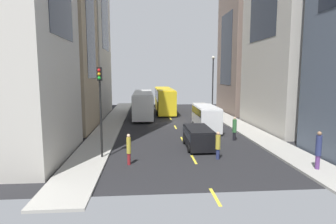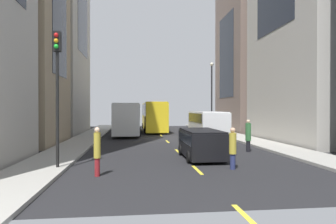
{
  "view_description": "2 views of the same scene",
  "coord_description": "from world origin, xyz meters",
  "px_view_note": "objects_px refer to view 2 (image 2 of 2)",
  "views": [
    {
      "loc": [
        -3.27,
        -33.66,
        5.82
      ],
      "look_at": [
        -0.78,
        -2.55,
        1.64
      ],
      "focal_mm": 30.38,
      "sensor_mm": 36.0,
      "label": 1
    },
    {
      "loc": [
        -2.88,
        -28.35,
        2.77
      ],
      "look_at": [
        0.42,
        0.28,
        2.5
      ],
      "focal_mm": 32.07,
      "sensor_mm": 36.0,
      "label": 2
    }
  ],
  "objects_px": {
    "city_bus_white": "(127,116)",
    "car_black_0": "(201,142)",
    "traffic_light_near_corner": "(57,73)",
    "pedestrian_walking_far": "(233,147)",
    "pedestrian_crossing_mid": "(97,150)",
    "delivery_van_white": "(208,125)",
    "pedestrian_crossing_near": "(248,135)",
    "streetcar_yellow": "(153,114)"
  },
  "relations": [
    {
      "from": "delivery_van_white",
      "to": "car_black_0",
      "type": "distance_m",
      "value": 6.87
    },
    {
      "from": "streetcar_yellow",
      "to": "pedestrian_crossing_near",
      "type": "bearing_deg",
      "value": -76.46
    },
    {
      "from": "city_bus_white",
      "to": "car_black_0",
      "type": "bearing_deg",
      "value": -75.66
    },
    {
      "from": "delivery_van_white",
      "to": "pedestrian_walking_far",
      "type": "bearing_deg",
      "value": -97.34
    },
    {
      "from": "city_bus_white",
      "to": "pedestrian_walking_far",
      "type": "bearing_deg",
      "value": -75.72
    },
    {
      "from": "city_bus_white",
      "to": "pedestrian_crossing_mid",
      "type": "xyz_separation_m",
      "value": [
        -0.78,
        -21.36,
        -0.91
      ]
    },
    {
      "from": "streetcar_yellow",
      "to": "pedestrian_crossing_mid",
      "type": "height_order",
      "value": "streetcar_yellow"
    },
    {
      "from": "delivery_van_white",
      "to": "pedestrian_crossing_mid",
      "type": "bearing_deg",
      "value": -124.93
    },
    {
      "from": "car_black_0",
      "to": "traffic_light_near_corner",
      "type": "distance_m",
      "value": 8.33
    },
    {
      "from": "streetcar_yellow",
      "to": "pedestrian_crossing_near",
      "type": "distance_m",
      "value": 20.76
    },
    {
      "from": "pedestrian_crossing_mid",
      "to": "city_bus_white",
      "type": "bearing_deg",
      "value": 178.87
    },
    {
      "from": "pedestrian_walking_far",
      "to": "pedestrian_crossing_near",
      "type": "xyz_separation_m",
      "value": [
        2.87,
        5.38,
        0.08
      ]
    },
    {
      "from": "car_black_0",
      "to": "pedestrian_crossing_near",
      "type": "bearing_deg",
      "value": 31.94
    },
    {
      "from": "pedestrian_walking_far",
      "to": "traffic_light_near_corner",
      "type": "height_order",
      "value": "traffic_light_near_corner"
    },
    {
      "from": "car_black_0",
      "to": "traffic_light_near_corner",
      "type": "height_order",
      "value": "traffic_light_near_corner"
    },
    {
      "from": "city_bus_white",
      "to": "pedestrian_crossing_near",
      "type": "distance_m",
      "value": 17.28
    },
    {
      "from": "delivery_van_white",
      "to": "pedestrian_crossing_mid",
      "type": "distance_m",
      "value": 12.7
    },
    {
      "from": "delivery_van_white",
      "to": "pedestrian_walking_far",
      "type": "height_order",
      "value": "delivery_van_white"
    },
    {
      "from": "city_bus_white",
      "to": "delivery_van_white",
      "type": "relative_size",
      "value": 2.4
    },
    {
      "from": "car_black_0",
      "to": "pedestrian_walking_far",
      "type": "relative_size",
      "value": 2.26
    },
    {
      "from": "city_bus_white",
      "to": "traffic_light_near_corner",
      "type": "xyz_separation_m",
      "value": [
        -2.71,
        -19.95,
        2.38
      ]
    },
    {
      "from": "pedestrian_crossing_near",
      "to": "streetcar_yellow",
      "type": "bearing_deg",
      "value": 101.88
    },
    {
      "from": "pedestrian_crossing_mid",
      "to": "pedestrian_crossing_near",
      "type": "distance_m",
      "value": 10.81
    },
    {
      "from": "streetcar_yellow",
      "to": "traffic_light_near_corner",
      "type": "distance_m",
      "value": 25.69
    },
    {
      "from": "streetcar_yellow",
      "to": "car_black_0",
      "type": "distance_m",
      "value": 22.5
    },
    {
      "from": "streetcar_yellow",
      "to": "pedestrian_walking_far",
      "type": "relative_size",
      "value": 7.15
    },
    {
      "from": "city_bus_white",
      "to": "delivery_van_white",
      "type": "height_order",
      "value": "city_bus_white"
    },
    {
      "from": "traffic_light_near_corner",
      "to": "pedestrian_crossing_mid",
      "type": "bearing_deg",
      "value": -36.21
    },
    {
      "from": "traffic_light_near_corner",
      "to": "delivery_van_white",
      "type": "bearing_deg",
      "value": 44.38
    },
    {
      "from": "pedestrian_crossing_near",
      "to": "traffic_light_near_corner",
      "type": "bearing_deg",
      "value": -158.07
    },
    {
      "from": "car_black_0",
      "to": "traffic_light_near_corner",
      "type": "bearing_deg",
      "value": -161.12
    },
    {
      "from": "streetcar_yellow",
      "to": "traffic_light_near_corner",
      "type": "height_order",
      "value": "traffic_light_near_corner"
    },
    {
      "from": "streetcar_yellow",
      "to": "pedestrian_walking_far",
      "type": "bearing_deg",
      "value": -85.56
    },
    {
      "from": "city_bus_white",
      "to": "car_black_0",
      "type": "xyz_separation_m",
      "value": [
        4.47,
        -17.49,
        -1.06
      ]
    },
    {
      "from": "city_bus_white",
      "to": "pedestrian_walking_far",
      "type": "xyz_separation_m",
      "value": [
        5.25,
        -20.61,
        -0.99
      ]
    },
    {
      "from": "delivery_van_white",
      "to": "traffic_light_near_corner",
      "type": "height_order",
      "value": "traffic_light_near_corner"
    },
    {
      "from": "streetcar_yellow",
      "to": "pedestrian_crossing_near",
      "type": "xyz_separation_m",
      "value": [
        4.86,
        -20.16,
        -1.02
      ]
    },
    {
      "from": "car_black_0",
      "to": "pedestrian_walking_far",
      "type": "bearing_deg",
      "value": -76.06
    },
    {
      "from": "delivery_van_white",
      "to": "traffic_light_near_corner",
      "type": "xyz_separation_m",
      "value": [
        -9.2,
        -9.0,
        2.87
      ]
    },
    {
      "from": "pedestrian_walking_far",
      "to": "traffic_light_near_corner",
      "type": "bearing_deg",
      "value": 144.91
    },
    {
      "from": "city_bus_white",
      "to": "car_black_0",
      "type": "distance_m",
      "value": 18.09
    },
    {
      "from": "delivery_van_white",
      "to": "pedestrian_crossing_near",
      "type": "relative_size",
      "value": 2.58
    }
  ]
}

